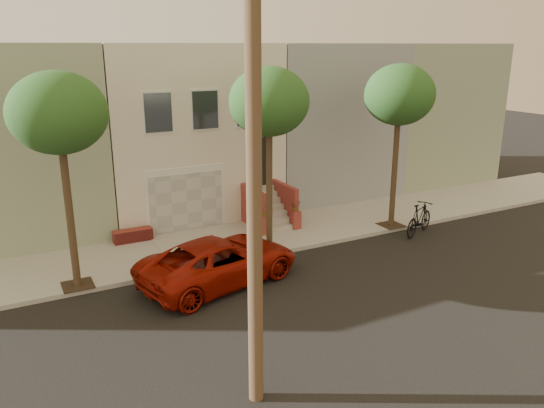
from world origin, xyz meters
TOP-DOWN VIEW (x-y plane):
  - ground at (0.00, 0.00)m, footprint 90.00×90.00m
  - sidewalk at (0.00, 5.35)m, footprint 40.00×3.70m
  - house_row at (0.00, 11.19)m, footprint 33.10×11.70m
  - tree_left at (-5.50, 3.90)m, footprint 2.70×2.57m
  - tree_mid at (1.00, 3.90)m, footprint 2.70×2.57m
  - tree_right at (6.50, 3.90)m, footprint 2.70×2.57m
  - pickup_truck at (-1.50, 2.40)m, footprint 5.57×3.54m
  - motorcycle at (7.02, 2.88)m, footprint 2.18×1.40m

SIDE VIEW (x-z plane):
  - ground at x=0.00m, z-range 0.00..0.00m
  - sidewalk at x=0.00m, z-range 0.00..0.15m
  - motorcycle at x=7.02m, z-range 0.00..1.27m
  - pickup_truck at x=-1.50m, z-range 0.00..1.43m
  - house_row at x=0.00m, z-range 0.14..7.14m
  - tree_left at x=-5.50m, z-range 2.11..8.41m
  - tree_mid at x=1.00m, z-range 2.11..8.41m
  - tree_right at x=6.50m, z-range 2.11..8.41m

